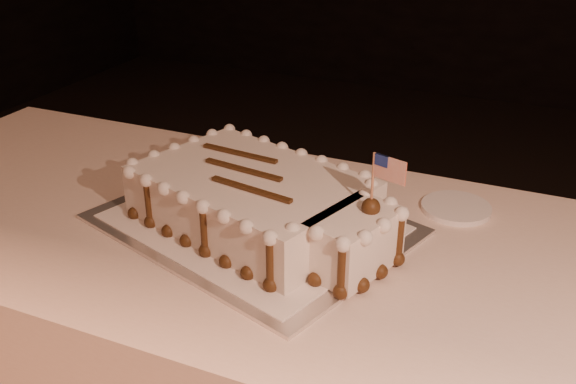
% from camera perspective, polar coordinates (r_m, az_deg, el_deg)
% --- Properties ---
extents(cake_board, '(0.70, 0.61, 0.01)m').
position_cam_1_polar(cake_board, '(1.31, -3.21, -2.84)').
color(cake_board, silver).
rests_on(cake_board, banquet_table).
extents(doily, '(0.63, 0.55, 0.00)m').
position_cam_1_polar(doily, '(1.31, -3.21, -2.65)').
color(doily, white).
rests_on(doily, cake_board).
extents(sheet_cake, '(0.59, 0.44, 0.22)m').
position_cam_1_polar(sheet_cake, '(1.27, -2.26, -0.98)').
color(sheet_cake, white).
rests_on(sheet_cake, doily).
extents(side_plate, '(0.15, 0.15, 0.01)m').
position_cam_1_polar(side_plate, '(1.41, 14.72, -1.37)').
color(side_plate, white).
rests_on(side_plate, banquet_table).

